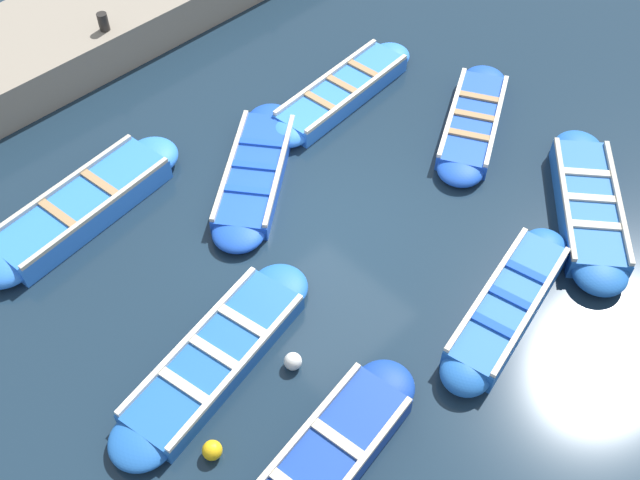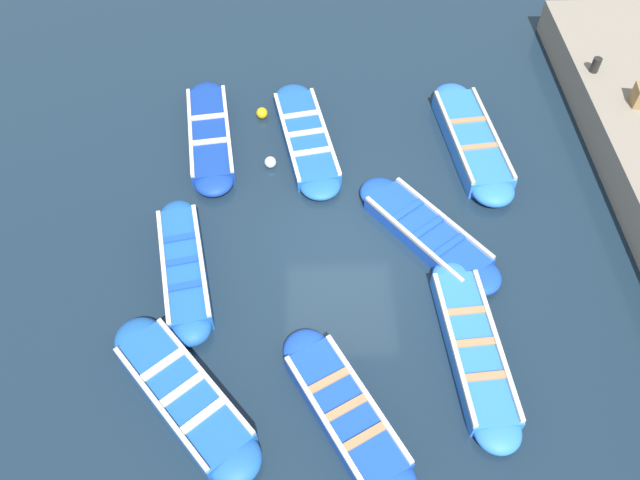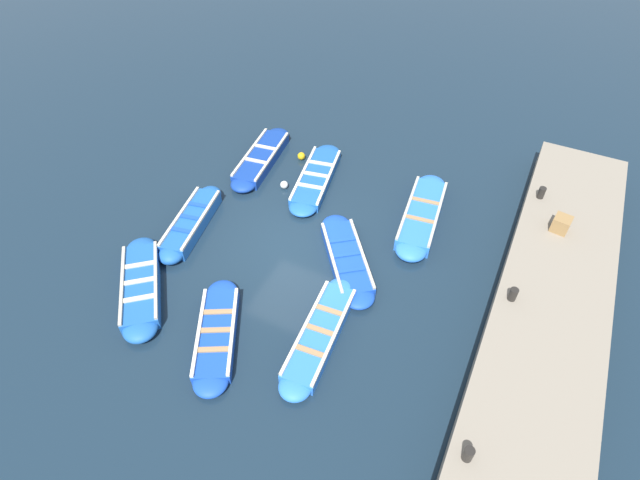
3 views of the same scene
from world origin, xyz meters
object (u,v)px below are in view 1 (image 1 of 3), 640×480
at_px(boat_inner_gap, 507,306).
at_px(boat_tucked, 83,207).
at_px(boat_alongside, 317,470).
at_px(bollard_mid_north, 103,22).
at_px(buoy_orange_near, 212,450).
at_px(boat_stern_in, 255,172).
at_px(buoy_yellow_far, 293,361).
at_px(boat_outer_right, 473,122).
at_px(boat_near_quay, 215,358).
at_px(boat_mid_row, 588,206).
at_px(boat_far_corner, 342,92).

height_order(boat_inner_gap, boat_tucked, boat_tucked).
xyz_separation_m(boat_alongside, bollard_mid_north, (8.93, -3.03, 0.86)).
height_order(boat_alongside, buoy_orange_near, boat_alongside).
distance_m(boat_stern_in, buoy_yellow_far, 3.80).
distance_m(boat_inner_gap, boat_outer_right, 4.14).
xyz_separation_m(boat_alongside, boat_tucked, (5.91, -0.38, 0.03)).
bearing_deg(boat_near_quay, boat_stern_in, -50.08).
bearing_deg(buoy_yellow_far, boat_inner_gap, -118.67).
xyz_separation_m(boat_outer_right, boat_near_quay, (-0.56, 6.55, -0.00)).
bearing_deg(bollard_mid_north, boat_mid_row, -159.54).
xyz_separation_m(boat_inner_gap, boat_stern_in, (4.74, 0.77, -0.06)).
height_order(boat_tucked, boat_stern_in, boat_tucked).
bearing_deg(boat_tucked, boat_mid_row, -134.34).
height_order(boat_outer_right, boat_far_corner, boat_far_corner).
relative_size(boat_outer_right, boat_far_corner, 0.88).
xyz_separation_m(boat_mid_row, buoy_orange_near, (1.07, 7.11, -0.06)).
relative_size(boat_tucked, bollard_mid_north, 11.69).
bearing_deg(boat_alongside, boat_mid_row, -89.21).
xyz_separation_m(boat_tucked, boat_outer_right, (-3.17, -6.30, -0.05)).
height_order(boat_inner_gap, boat_outer_right, boat_inner_gap).
distance_m(boat_inner_gap, buoy_orange_near, 4.71).
height_order(boat_mid_row, boat_near_quay, boat_mid_row).
height_order(boat_inner_gap, boat_stern_in, boat_inner_gap).
xyz_separation_m(boat_near_quay, boat_far_corner, (2.84, -5.45, 0.02)).
relative_size(boat_alongside, buoy_yellow_far, 15.09).
bearing_deg(boat_inner_gap, boat_alongside, 87.24).
bearing_deg(boat_far_corner, boat_mid_row, -171.24).
height_order(boat_tucked, boat_near_quay, boat_tucked).
height_order(buoy_orange_near, buoy_yellow_far, buoy_orange_near).
xyz_separation_m(boat_far_corner, buoy_yellow_far, (-3.63, 4.70, -0.04)).
distance_m(boat_near_quay, boat_far_corner, 6.14).
bearing_deg(boat_mid_row, boat_outer_right, -7.41).
xyz_separation_m(boat_tucked, buoy_yellow_far, (-4.52, -0.50, -0.07)).
relative_size(boat_near_quay, bollard_mid_north, 11.39).
bearing_deg(buoy_yellow_far, boat_stern_in, -33.43).
bearing_deg(bollard_mid_north, boat_tucked, 138.66).
relative_size(boat_tucked, boat_near_quay, 1.03).
relative_size(boat_inner_gap, boat_far_corner, 0.91).
relative_size(boat_inner_gap, boat_stern_in, 1.03).
relative_size(boat_mid_row, boat_stern_in, 0.99).
distance_m(boat_mid_row, buoy_yellow_far, 5.61).
xyz_separation_m(boat_alongside, boat_near_quay, (2.18, -0.13, -0.03)).
bearing_deg(bollard_mid_north, buoy_orange_near, 153.90).
bearing_deg(boat_alongside, boat_inner_gap, -92.76).
height_order(boat_mid_row, boat_outer_right, boat_mid_row).
height_order(boat_near_quay, buoy_orange_near, boat_near_quay).
height_order(bollard_mid_north, buoy_orange_near, bollard_mid_north).
bearing_deg(buoy_orange_near, boat_alongside, -146.21).
bearing_deg(boat_inner_gap, boat_outer_right, -45.14).
distance_m(boat_far_corner, buoy_orange_near, 7.43).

